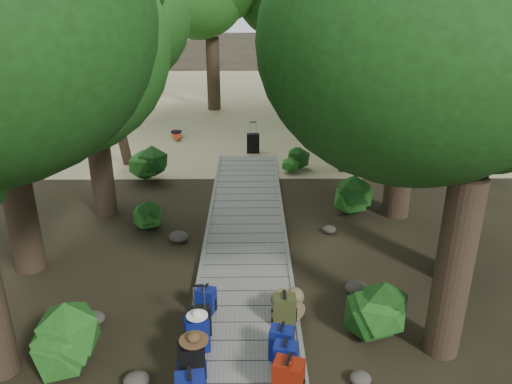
{
  "coord_description": "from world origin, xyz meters",
  "views": [
    {
      "loc": [
        0.13,
        -9.9,
        5.71
      ],
      "look_at": [
        0.25,
        1.51,
        1.0
      ],
      "focal_mm": 35.0,
      "sensor_mm": 36.0,
      "label": 1
    }
  ],
  "objects_px": {
    "backpack_left_b": "(192,361)",
    "backpack_left_c": "(197,332)",
    "backpack_right_d": "(284,308)",
    "sun_lounger": "(335,127)",
    "suitcase_on_boardwalk": "(200,321)",
    "backpack_right_c": "(282,342)",
    "kayak": "(176,133)",
    "backpack_right_a": "(288,379)",
    "duffel_right_khaki": "(288,304)",
    "backpack_left_d": "(206,298)",
    "backpack_right_b": "(286,359)",
    "lone_suitcase_on_sand": "(253,143)"
  },
  "relations": [
    {
      "from": "backpack_left_b",
      "to": "backpack_left_c",
      "type": "bearing_deg",
      "value": 76.61
    },
    {
      "from": "backpack_right_d",
      "to": "sun_lounger",
      "type": "bearing_deg",
      "value": 77.7
    },
    {
      "from": "suitcase_on_boardwalk",
      "to": "sun_lounger",
      "type": "relative_size",
      "value": 0.27
    },
    {
      "from": "backpack_right_c",
      "to": "kayak",
      "type": "xyz_separation_m",
      "value": [
        -3.51,
        13.25,
        -0.25
      ]
    },
    {
      "from": "backpack_right_a",
      "to": "suitcase_on_boardwalk",
      "type": "xyz_separation_m",
      "value": [
        -1.41,
        1.48,
        -0.1
      ]
    },
    {
      "from": "backpack_right_d",
      "to": "duffel_right_khaki",
      "type": "distance_m",
      "value": 0.32
    },
    {
      "from": "backpack_left_d",
      "to": "duffel_right_khaki",
      "type": "xyz_separation_m",
      "value": [
        1.51,
        -0.1,
        -0.07
      ]
    },
    {
      "from": "backpack_right_b",
      "to": "backpack_right_d",
      "type": "xyz_separation_m",
      "value": [
        0.07,
        1.31,
        -0.02
      ]
    },
    {
      "from": "backpack_left_c",
      "to": "backpack_right_b",
      "type": "relative_size",
      "value": 1.08
    },
    {
      "from": "backpack_left_b",
      "to": "lone_suitcase_on_sand",
      "type": "distance_m",
      "value": 11.68
    },
    {
      "from": "backpack_left_c",
      "to": "backpack_right_c",
      "type": "distance_m",
      "value": 1.4
    },
    {
      "from": "lone_suitcase_on_sand",
      "to": "suitcase_on_boardwalk",
      "type": "bearing_deg",
      "value": -96.14
    },
    {
      "from": "backpack_right_c",
      "to": "sun_lounger",
      "type": "xyz_separation_m",
      "value": [
        2.99,
        13.52,
        -0.09
      ]
    },
    {
      "from": "backpack_right_a",
      "to": "backpack_right_b",
      "type": "height_order",
      "value": "backpack_right_a"
    },
    {
      "from": "backpack_left_b",
      "to": "backpack_right_c",
      "type": "distance_m",
      "value": 1.47
    },
    {
      "from": "backpack_right_c",
      "to": "sun_lounger",
      "type": "height_order",
      "value": "backpack_right_c"
    },
    {
      "from": "backpack_right_c",
      "to": "kayak",
      "type": "distance_m",
      "value": 13.71
    },
    {
      "from": "kayak",
      "to": "backpack_left_c",
      "type": "bearing_deg",
      "value": -93.66
    },
    {
      "from": "duffel_right_khaki",
      "to": "lone_suitcase_on_sand",
      "type": "xyz_separation_m",
      "value": [
        -0.58,
        9.97,
        0.07
      ]
    },
    {
      "from": "backpack_right_c",
      "to": "backpack_right_a",
      "type": "bearing_deg",
      "value": -71.03
    },
    {
      "from": "backpack_left_b",
      "to": "backpack_right_d",
      "type": "relative_size",
      "value": 1.18
    },
    {
      "from": "backpack_right_a",
      "to": "duffel_right_khaki",
      "type": "bearing_deg",
      "value": 105.01
    },
    {
      "from": "backpack_right_c",
      "to": "backpack_right_d",
      "type": "relative_size",
      "value": 1.04
    },
    {
      "from": "backpack_right_b",
      "to": "sun_lounger",
      "type": "relative_size",
      "value": 0.32
    },
    {
      "from": "backpack_right_a",
      "to": "sun_lounger",
      "type": "distance_m",
      "value": 14.71
    },
    {
      "from": "duffel_right_khaki",
      "to": "backpack_left_d",
      "type": "bearing_deg",
      "value": 144.69
    },
    {
      "from": "backpack_left_c",
      "to": "duffel_right_khaki",
      "type": "xyz_separation_m",
      "value": [
        1.56,
        0.99,
        -0.16
      ]
    },
    {
      "from": "backpack_left_b",
      "to": "backpack_right_d",
      "type": "distance_m",
      "value": 2.03
    },
    {
      "from": "backpack_left_d",
      "to": "kayak",
      "type": "height_order",
      "value": "backpack_left_d"
    },
    {
      "from": "lone_suitcase_on_sand",
      "to": "sun_lounger",
      "type": "distance_m",
      "value": 4.12
    },
    {
      "from": "backpack_right_a",
      "to": "backpack_right_d",
      "type": "relative_size",
      "value": 1.24
    },
    {
      "from": "backpack_left_c",
      "to": "backpack_right_d",
      "type": "height_order",
      "value": "backpack_left_c"
    },
    {
      "from": "backpack_right_d",
      "to": "sun_lounger",
      "type": "distance_m",
      "value": 12.94
    },
    {
      "from": "backpack_right_a",
      "to": "backpack_right_b",
      "type": "relative_size",
      "value": 1.16
    },
    {
      "from": "backpack_right_b",
      "to": "kayak",
      "type": "distance_m",
      "value": 14.11
    },
    {
      "from": "backpack_right_b",
      "to": "lone_suitcase_on_sand",
      "type": "xyz_separation_m",
      "value": [
        -0.43,
        11.57,
        -0.07
      ]
    },
    {
      "from": "kayak",
      "to": "backpack_right_c",
      "type": "bearing_deg",
      "value": -88.1
    },
    {
      "from": "backpack_right_b",
      "to": "lone_suitcase_on_sand",
      "type": "bearing_deg",
      "value": 105.56
    },
    {
      "from": "kayak",
      "to": "duffel_right_khaki",
      "type": "bearing_deg",
      "value": -85.9
    },
    {
      "from": "lone_suitcase_on_sand",
      "to": "sun_lounger",
      "type": "height_order",
      "value": "lone_suitcase_on_sand"
    },
    {
      "from": "duffel_right_khaki",
      "to": "lone_suitcase_on_sand",
      "type": "relative_size",
      "value": 0.8
    },
    {
      "from": "backpack_right_d",
      "to": "lone_suitcase_on_sand",
      "type": "distance_m",
      "value": 10.27
    },
    {
      "from": "backpack_right_a",
      "to": "sun_lounger",
      "type": "relative_size",
      "value": 0.37
    },
    {
      "from": "backpack_right_b",
      "to": "suitcase_on_boardwalk",
      "type": "height_order",
      "value": "backpack_right_b"
    },
    {
      "from": "backpack_left_b",
      "to": "duffel_right_khaki",
      "type": "xyz_separation_m",
      "value": [
        1.58,
        1.67,
        -0.17
      ]
    },
    {
      "from": "sun_lounger",
      "to": "backpack_right_c",
      "type": "bearing_deg",
      "value": -89.63
    },
    {
      "from": "backpack_right_c",
      "to": "suitcase_on_boardwalk",
      "type": "relative_size",
      "value": 1.14
    },
    {
      "from": "kayak",
      "to": "suitcase_on_boardwalk",
      "type": "bearing_deg",
      "value": -93.31
    },
    {
      "from": "backpack_right_b",
      "to": "duffel_right_khaki",
      "type": "xyz_separation_m",
      "value": [
        0.15,
        1.6,
        -0.14
      ]
    },
    {
      "from": "lone_suitcase_on_sand",
      "to": "backpack_right_b",
      "type": "bearing_deg",
      "value": -88.78
    }
  ]
}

